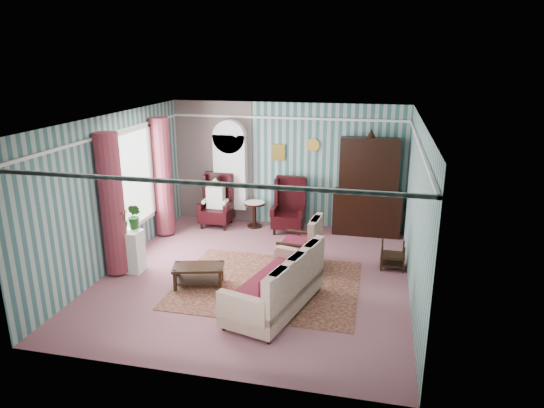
% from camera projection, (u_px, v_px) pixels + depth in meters
% --- Properties ---
extents(floor, '(6.00, 6.00, 0.00)m').
position_uv_depth(floor, '(256.00, 276.00, 9.00)').
color(floor, '#844D55').
rests_on(floor, ground).
extents(room_shell, '(5.53, 6.02, 2.91)m').
position_uv_depth(room_shell, '(224.00, 167.00, 8.70)').
color(room_shell, '#345F5F').
rests_on(room_shell, ground).
extents(bookcase, '(0.80, 0.28, 2.24)m').
position_uv_depth(bookcase, '(231.00, 177.00, 11.60)').
color(bookcase, white).
rests_on(bookcase, floor).
extents(dresser_hutch, '(1.50, 0.56, 2.36)m').
position_uv_depth(dresser_hutch, '(368.00, 184.00, 10.79)').
color(dresser_hutch, black).
rests_on(dresser_hutch, floor).
extents(wingback_left, '(0.76, 0.80, 1.25)m').
position_uv_depth(wingback_left, '(216.00, 201.00, 11.44)').
color(wingback_left, black).
rests_on(wingback_left, floor).
extents(wingback_right, '(0.76, 0.80, 1.25)m').
position_uv_depth(wingback_right, '(289.00, 206.00, 11.07)').
color(wingback_right, black).
rests_on(wingback_right, floor).
extents(seated_woman, '(0.44, 0.40, 1.18)m').
position_uv_depth(seated_woman, '(216.00, 202.00, 11.45)').
color(seated_woman, silver).
rests_on(seated_woman, floor).
extents(round_side_table, '(0.50, 0.50, 0.60)m').
position_uv_depth(round_side_table, '(255.00, 215.00, 11.48)').
color(round_side_table, black).
rests_on(round_side_table, floor).
extents(nest_table, '(0.45, 0.38, 0.54)m').
position_uv_depth(nest_table, '(393.00, 255.00, 9.24)').
color(nest_table, black).
rests_on(nest_table, floor).
extents(plant_stand, '(0.55, 0.35, 0.80)m').
position_uv_depth(plant_stand, '(128.00, 251.00, 9.11)').
color(plant_stand, silver).
rests_on(plant_stand, floor).
extents(rug, '(3.20, 2.60, 0.01)m').
position_uv_depth(rug, '(268.00, 284.00, 8.66)').
color(rug, '#461817').
rests_on(rug, floor).
extents(sofa, '(1.39, 2.19, 0.91)m').
position_uv_depth(sofa, '(274.00, 284.00, 7.69)').
color(sofa, beige).
rests_on(sofa, floor).
extents(floral_armchair, '(0.84, 0.91, 0.94)m').
position_uv_depth(floral_armchair, '(299.00, 244.00, 9.26)').
color(floral_armchair, beige).
rests_on(floral_armchair, floor).
extents(coffee_table, '(0.98, 0.68, 0.39)m').
position_uv_depth(coffee_table, '(199.00, 276.00, 8.55)').
color(coffee_table, black).
rests_on(coffee_table, floor).
extents(potted_plant_a, '(0.44, 0.39, 0.44)m').
position_uv_depth(potted_plant_a, '(118.00, 221.00, 8.83)').
color(potted_plant_a, '#254F18').
rests_on(potted_plant_a, plant_stand).
extents(potted_plant_b, '(0.33, 0.30, 0.50)m').
position_uv_depth(potted_plant_b, '(134.00, 216.00, 9.03)').
color(potted_plant_b, '#224D18').
rests_on(potted_plant_b, plant_stand).
extents(potted_plant_c, '(0.29, 0.29, 0.40)m').
position_uv_depth(potted_plant_c, '(121.00, 220.00, 8.99)').
color(potted_plant_c, '#1B541A').
rests_on(potted_plant_c, plant_stand).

